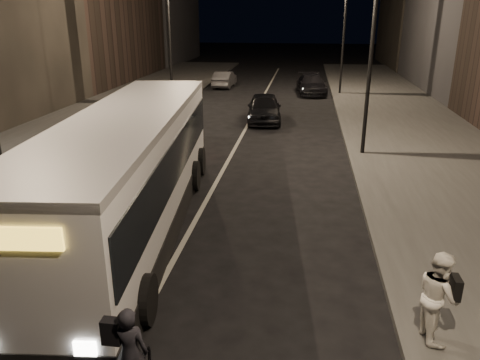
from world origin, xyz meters
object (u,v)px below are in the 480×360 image
(streetlight_right_mid, at_px, (367,25))
(streetlight_left_far, at_px, (173,20))
(pedestrian_woman, at_px, (438,296))
(car_far, at_px, (311,84))
(car_mid, at_px, (224,79))
(car_near, at_px, (264,108))
(streetlight_right_far, at_px, (341,19))
(city_bus, at_px, (131,167))

(streetlight_right_mid, bearing_deg, streetlight_left_far, 136.84)
(pedestrian_woman, height_order, car_far, pedestrian_woman)
(car_mid, xyz_separation_m, car_far, (7.09, -2.38, 0.06))
(streetlight_right_mid, height_order, streetlight_left_far, same)
(pedestrian_woman, xyz_separation_m, car_near, (-4.80, 18.42, -0.25))
(streetlight_right_far, bearing_deg, pedestrian_woman, -89.46)
(car_near, bearing_deg, streetlight_right_mid, -59.06)
(streetlight_right_mid, height_order, pedestrian_woman, streetlight_right_mid)
(city_bus, relative_size, car_far, 2.55)
(streetlight_right_far, distance_m, car_mid, 10.43)
(streetlight_left_far, height_order, car_near, streetlight_left_far)
(streetlight_right_mid, distance_m, car_far, 16.99)
(streetlight_right_far, relative_size, car_near, 1.79)
(streetlight_right_mid, xyz_separation_m, streetlight_left_far, (-10.66, 10.00, 0.00))
(pedestrian_woman, bearing_deg, city_bus, 52.36)
(streetlight_right_far, distance_m, streetlight_left_far, 12.24)
(streetlight_right_far, height_order, car_mid, streetlight_right_far)
(streetlight_right_mid, xyz_separation_m, car_mid, (-8.93, 18.62, -4.71))
(city_bus, bearing_deg, streetlight_left_far, 95.90)
(streetlight_left_far, relative_size, car_near, 1.79)
(pedestrian_woman, distance_m, car_near, 19.04)
(pedestrian_woman, distance_m, car_mid, 32.18)
(streetlight_right_far, relative_size, pedestrian_woman, 4.67)
(car_mid, bearing_deg, car_far, 162.83)
(city_bus, distance_m, car_near, 14.60)
(city_bus, bearing_deg, car_far, 72.51)
(car_mid, bearing_deg, streetlight_right_mid, 117.05)
(streetlight_right_far, relative_size, city_bus, 0.65)
(pedestrian_woman, xyz_separation_m, car_mid, (-9.20, 30.83, -0.38))
(streetlight_left_far, bearing_deg, pedestrian_woman, -63.79)
(streetlight_right_mid, relative_size, city_bus, 0.65)
(streetlight_left_far, relative_size, pedestrian_woman, 4.67)
(streetlight_right_mid, height_order, city_bus, streetlight_right_mid)
(streetlight_right_mid, distance_m, car_mid, 21.18)
(car_far, bearing_deg, city_bus, -107.60)
(streetlight_right_far, bearing_deg, car_far, 172.60)
(pedestrian_woman, bearing_deg, car_far, -4.02)
(car_near, bearing_deg, city_bus, -104.66)
(streetlight_right_mid, relative_size, streetlight_left_far, 1.00)
(car_mid, bearing_deg, pedestrian_woman, 108.04)
(streetlight_left_far, relative_size, car_mid, 2.05)
(streetlight_left_far, bearing_deg, car_mid, 78.64)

